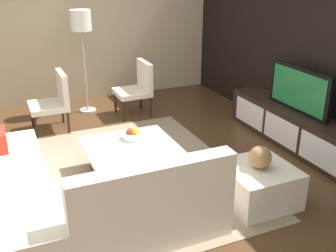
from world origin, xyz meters
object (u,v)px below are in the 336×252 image
Objects in this scene: television at (299,90)px; coffee_table at (131,159)px; fruit_bowl at (133,135)px; decorative_ball at (260,157)px; ottoman at (257,185)px; sectional_couch at (53,197)px; accent_chair_near at (54,98)px; floor_lamp at (81,27)px; media_console at (294,128)px; accent_chair_far at (138,85)px.

television reaches higher than coffee_table.
fruit_bowl is 1.55m from decorative_ball.
coffee_table is 1.48m from ottoman.
television is 3.36m from sectional_couch.
floor_lamp is (-0.62, 0.60, 0.91)m from accent_chair_near.
coffee_table is 4.40× the size of decorative_ball.
media_console is at bearing 98.63° from sectional_couch.
accent_chair_far reaches higher than ottoman.
decorative_ball is at bearing 21.22° from accent_chair_near.
accent_chair_near is 3.25m from decorative_ball.
accent_chair_far is at bearing 158.74° from fruit_bowl.
floor_lamp is at bearing -164.09° from decorative_ball.
television is 2.37m from coffee_table.
sectional_couch is 1.15m from coffee_table.
accent_chair_far is (-2.98, -0.25, 0.29)m from ottoman.
coffee_table is 0.31m from fruit_bowl.
ottoman is (0.97, -1.28, -0.05)m from media_console.
media_console is 3.32m from sectional_couch.
sectional_couch is 1.39× the size of floor_lamp.
floor_lamp reaches higher than television.
television is at bearing 42.28° from floor_lamp.
media_console is at bearing 87.51° from coffee_table.
ottoman is 0.80× the size of accent_chair_far.
television is 0.66× the size of floor_lamp.
accent_chair_near is at bearing -44.37° from floor_lamp.
floor_lamp is 5.92× the size of fruit_bowl.
fruit_bowl is at bearing 14.77° from accent_chair_near.
sectional_couch is 1.34m from fruit_bowl.
television is 3.44m from accent_chair_near.
media_console is 2.30m from coffee_table.
accent_chair_far is (-2.02, -1.52, 0.24)m from media_console.
media_console reaches higher than coffee_table.
accent_chair_far is (0.47, 0.74, -0.91)m from floor_lamp.
sectional_couch is 2.65× the size of accent_chair_near.
television is 1.71m from ottoman.
media_console is at bearing 48.84° from accent_chair_near.
ottoman is at bearing 0.00° from decorative_ball.
fruit_bowl is at bearing 125.80° from sectional_couch.
decorative_ball is (1.07, 1.02, 0.32)m from coffee_table.
sectional_couch is 9.84× the size of decorative_ball.
media_console is 3.39× the size of ottoman.
accent_chair_far is (-2.51, 1.75, 0.20)m from sectional_couch.
accent_chair_near is (-2.37, 0.41, 0.20)m from sectional_couch.
accent_chair_far is at bearing -142.90° from television.
television is at bearing 127.11° from decorative_ball.
floor_lamp is at bearing 161.24° from sectional_couch.
television is (0.00, 0.00, 0.55)m from media_console.
fruit_bowl is at bearing -143.59° from ottoman.
coffee_table is 1.47× the size of ottoman.
accent_chair_near is 3.71× the size of decorative_ball.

